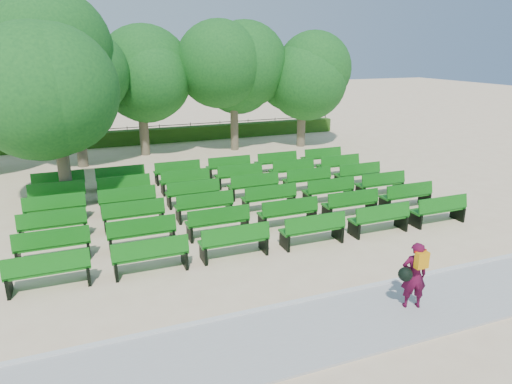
% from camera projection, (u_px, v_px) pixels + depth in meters
% --- Properties ---
extents(ground, '(120.00, 120.00, 0.00)m').
position_uv_depth(ground, '(204.00, 219.00, 16.09)').
color(ground, beige).
extents(paving, '(30.00, 2.20, 0.06)m').
position_uv_depth(paving, '(296.00, 336.00, 9.51)').
color(paving, '#AAAAA6').
rests_on(paving, ground).
extents(curb, '(30.00, 0.12, 0.10)m').
position_uv_depth(curb, '(274.00, 307.00, 10.53)').
color(curb, silver).
rests_on(curb, ground).
extents(hedge, '(26.00, 0.70, 0.90)m').
position_uv_depth(hedge, '(145.00, 137.00, 28.39)').
color(hedge, '#2B5716').
rests_on(hedge, ground).
extents(fence, '(26.00, 0.10, 1.02)m').
position_uv_depth(fence, '(145.00, 142.00, 28.88)').
color(fence, black).
rests_on(fence, ground).
extents(tree_line, '(21.80, 6.80, 7.04)m').
position_uv_depth(tree_line, '(156.00, 157.00, 24.97)').
color(tree_line, '#195D1C').
rests_on(tree_line, ground).
extents(bench_array, '(2.04, 0.73, 1.26)m').
position_uv_depth(bench_array, '(231.00, 205.00, 17.21)').
color(bench_array, '#126713').
rests_on(bench_array, ground).
extents(tree_among, '(4.64, 4.64, 6.24)m').
position_uv_depth(tree_among, '(54.00, 95.00, 16.30)').
color(tree_among, brown).
rests_on(tree_among, ground).
extents(person, '(0.80, 0.55, 1.60)m').
position_uv_depth(person, '(414.00, 275.00, 10.28)').
color(person, '#4D0B28').
rests_on(person, ground).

